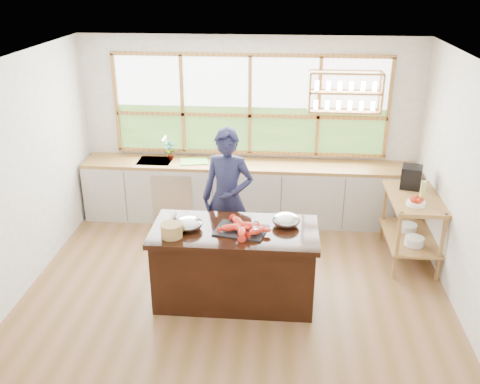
# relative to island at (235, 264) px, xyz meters

# --- Properties ---
(ground_plane) EXTENTS (5.00, 5.00, 0.00)m
(ground_plane) POSITION_rel_island_xyz_m (0.00, 0.20, -0.45)
(ground_plane) COLOR brown
(room_shell) EXTENTS (5.02, 4.52, 2.71)m
(room_shell) POSITION_rel_island_xyz_m (0.02, 0.71, 1.30)
(room_shell) COLOR white
(room_shell) RESTS_ON ground_plane
(back_counter) EXTENTS (4.90, 0.63, 0.90)m
(back_counter) POSITION_rel_island_xyz_m (-0.02, 2.14, 0.00)
(back_counter) COLOR #BAB8AF
(back_counter) RESTS_ON ground_plane
(right_shelf_unit) EXTENTS (0.62, 1.10, 0.90)m
(right_shelf_unit) POSITION_rel_island_xyz_m (2.19, 1.09, 0.15)
(right_shelf_unit) COLOR #A87839
(right_shelf_unit) RESTS_ON ground_plane
(island) EXTENTS (1.85, 0.90, 0.90)m
(island) POSITION_rel_island_xyz_m (0.00, 0.00, 0.00)
(island) COLOR black
(island) RESTS_ON ground_plane
(cook) EXTENTS (0.73, 0.55, 1.80)m
(cook) POSITION_rel_island_xyz_m (-0.17, 0.83, 0.45)
(cook) COLOR #1B1D3C
(cook) RESTS_ON ground_plane
(potted_plant) EXTENTS (0.18, 0.16, 0.29)m
(potted_plant) POSITION_rel_island_xyz_m (-1.18, 2.20, 0.59)
(potted_plant) COLOR slate
(potted_plant) RESTS_ON back_counter
(cutting_board) EXTENTS (0.45, 0.38, 0.01)m
(cutting_board) POSITION_rel_island_xyz_m (-0.81, 2.14, 0.45)
(cutting_board) COLOR #67B841
(cutting_board) RESTS_ON back_counter
(espresso_machine) EXTENTS (0.32, 0.33, 0.29)m
(espresso_machine) POSITION_rel_island_xyz_m (2.19, 1.41, 0.59)
(espresso_machine) COLOR black
(espresso_machine) RESTS_ON right_shelf_unit
(wine_bottle) EXTENTS (0.08, 0.08, 0.26)m
(wine_bottle) POSITION_rel_island_xyz_m (2.24, 0.97, 0.58)
(wine_bottle) COLOR #B9C15F
(wine_bottle) RESTS_ON right_shelf_unit
(fruit_bowl) EXTENTS (0.23, 0.23, 0.11)m
(fruit_bowl) POSITION_rel_island_xyz_m (2.14, 0.83, 0.49)
(fruit_bowl) COLOR white
(fruit_bowl) RESTS_ON right_shelf_unit
(slate_board) EXTENTS (0.62, 0.50, 0.02)m
(slate_board) POSITION_rel_island_xyz_m (0.07, -0.04, 0.45)
(slate_board) COLOR black
(slate_board) RESTS_ON island
(lobster_pile) EXTENTS (0.52, 0.48, 0.08)m
(lobster_pile) POSITION_rel_island_xyz_m (0.10, -0.07, 0.50)
(lobster_pile) COLOR red
(lobster_pile) RESTS_ON slate_board
(mixing_bowl_left) EXTENTS (0.31, 0.31, 0.15)m
(mixing_bowl_left) POSITION_rel_island_xyz_m (-0.50, -0.04, 0.51)
(mixing_bowl_left) COLOR #AFB1B7
(mixing_bowl_left) RESTS_ON island
(mixing_bowl_right) EXTENTS (0.31, 0.31, 0.15)m
(mixing_bowl_right) POSITION_rel_island_xyz_m (0.57, 0.15, 0.51)
(mixing_bowl_right) COLOR #AFB1B7
(mixing_bowl_right) RESTS_ON island
(wine_glass) EXTENTS (0.08, 0.08, 0.22)m
(wine_glass) POSITION_rel_island_xyz_m (0.25, -0.22, 0.61)
(wine_glass) COLOR white
(wine_glass) RESTS_ON island
(wicker_basket) EXTENTS (0.23, 0.23, 0.15)m
(wicker_basket) POSITION_rel_island_xyz_m (-0.66, -0.23, 0.52)
(wicker_basket) COLOR tan
(wicker_basket) RESTS_ON island
(parchment_roll) EXTENTS (0.13, 0.31, 0.08)m
(parchment_roll) POSITION_rel_island_xyz_m (-0.76, 0.11, 0.49)
(parchment_roll) COLOR silver
(parchment_roll) RESTS_ON island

